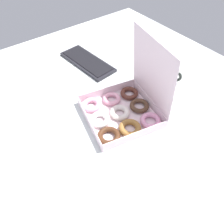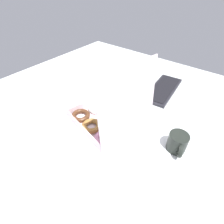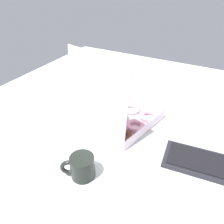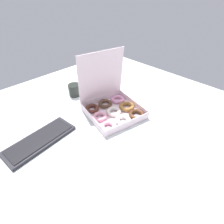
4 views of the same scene
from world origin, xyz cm
name	(u,v)px [view 2 (image 2 of 4)]	position (x,y,z in cm)	size (l,w,h in cm)	color
ground_plane	(110,113)	(0.00, 0.00, -1.00)	(180.00, 180.00, 2.00)	silver
donut_box	(109,116)	(6.56, 4.65, 4.11)	(39.44, 40.22, 38.05)	white
keyboard	(163,89)	(-41.06, 14.36, 1.06)	(39.70, 18.81, 2.20)	black
coffee_mug	(178,143)	(1.67, 41.34, 4.60)	(11.76, 9.42, 8.97)	black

